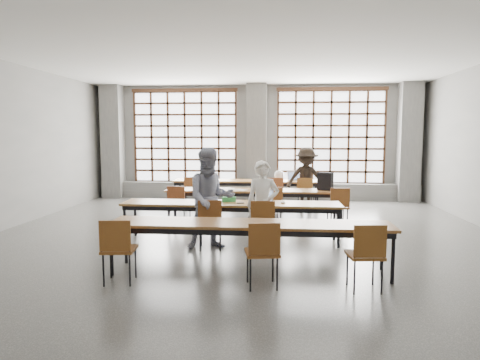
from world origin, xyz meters
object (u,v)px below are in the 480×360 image
object	(u,v)px
desk_row_b	(254,192)
chair_mid_centre	(272,203)
desk_row_d	(249,227)
student_male	(263,205)
green_box	(229,199)
chair_front_left	(210,219)
chair_near_mid	(263,248)
student_female	(211,199)
mouse	(283,202)
desk_row_c	(231,206)
chair_back_right	(306,191)
chair_mid_left	(178,201)
desk_row_a	(246,183)
laptop_back	(295,178)
plastic_bag	(279,175)
chair_near_right	(367,250)
backpack	(325,181)
chair_back_left	(192,190)
student_back	(306,179)
laptop_front	(263,199)
chair_back_mid	(275,190)
chair_front_right	(263,220)
red_pouch	(119,246)
chair_near_left	(118,244)

from	to	relation	value
desk_row_b	chair_mid_centre	bearing A→B (deg)	-56.38
desk_row_d	student_male	world-z (taller)	student_male
green_box	chair_front_left	bearing A→B (deg)	-108.77
chair_near_mid	student_female	size ratio (longest dim) A/B	0.50
mouse	desk_row_c	bearing A→B (deg)	178.79
chair_back_right	chair_mid_left	bearing A→B (deg)	-144.98
chair_mid_left	mouse	bearing A→B (deg)	-30.00
desk_row_a	laptop_back	distance (m)	1.34
desk_row_c	plastic_bag	bearing A→B (deg)	77.33
chair_mid_centre	chair_near_right	size ratio (longest dim) A/B	1.00
backpack	chair_back_left	bearing A→B (deg)	-178.40
desk_row_d	student_back	size ratio (longest dim) A/B	2.43
chair_back_left	laptop_front	world-z (taller)	laptop_front
green_box	desk_row_d	bearing A→B (deg)	-74.75
chair_back_mid	laptop_front	xyz separation A→B (m)	(-0.22, -3.18, 0.25)
laptop_front	desk_row_c	bearing A→B (deg)	-169.76
laptop_front	mouse	bearing A→B (deg)	-18.34
chair_front_right	backpack	bearing A→B (deg)	62.99
chair_mid_left	desk_row_a	bearing A→B (deg)	64.03
desk_row_b	chair_mid_left	size ratio (longest dim) A/B	4.55
desk_row_a	laptop_back	size ratio (longest dim) A/B	9.01
chair_back_right	laptop_front	bearing A→B (deg)	-107.38
desk_row_b	plastic_bag	xyz separation A→B (m)	(0.57, 2.06, 0.21)
desk_row_d	red_pouch	bearing A→B (deg)	-162.07
backpack	chair_mid_centre	bearing A→B (deg)	-126.79
chair_near_mid	chair_near_right	distance (m)	1.29
laptop_front	chair_back_mid	bearing A→B (deg)	86.10
chair_back_mid	chair_back_right	distance (m)	0.78
chair_back_left	student_back	bearing A→B (deg)	2.46
chair_back_left	chair_mid_left	xyz separation A→B (m)	(0.10, -2.01, 0.00)
chair_near_mid	laptop_front	size ratio (longest dim) A/B	1.93
chair_back_mid	green_box	size ratio (longest dim) A/B	3.52
desk_row_a	backpack	distance (m)	2.76
chair_back_right	laptop_front	distance (m)	3.34
laptop_front	chair_mid_centre	bearing A→B (deg)	82.13
chair_front_left	student_female	world-z (taller)	student_female
chair_near_left	backpack	distance (m)	5.40
chair_back_right	green_box	xyz separation A→B (m)	(-1.62, -3.20, 0.24)
desk_row_b	chair_back_left	distance (m)	2.21
chair_back_left	laptop_back	bearing A→B (deg)	15.13
desk_row_b	laptop_front	world-z (taller)	laptop_front
laptop_front	student_male	bearing A→B (deg)	-87.70
chair_back_left	chair_back_mid	bearing A→B (deg)	-0.02
student_male	student_back	bearing A→B (deg)	74.83
chair_mid_centre	student_back	world-z (taller)	student_back
chair_front_right	chair_near_left	world-z (taller)	same
chair_front_right	laptop_back	distance (m)	4.71
desk_row_b	student_back	world-z (taller)	student_back
student_male	student_back	world-z (taller)	student_back
desk_row_b	student_female	size ratio (longest dim) A/B	2.29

